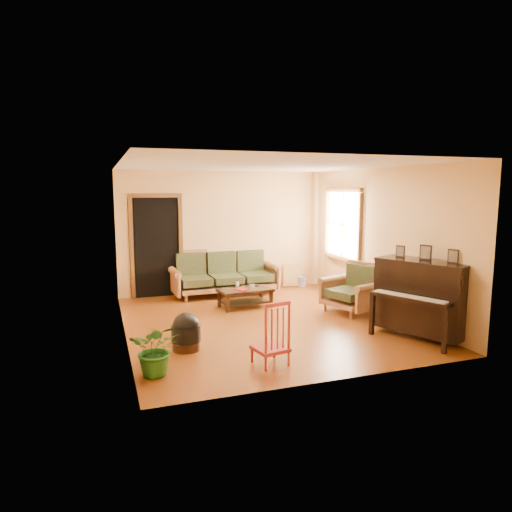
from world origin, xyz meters
name	(u,v)px	position (x,y,z in m)	size (l,w,h in m)	color
floor	(264,322)	(0.00, 0.00, 0.00)	(5.00, 5.00, 0.00)	#632D0D
doorway	(157,248)	(-1.45, 2.48, 1.02)	(1.08, 0.16, 2.05)	black
window	(343,224)	(2.21, 1.30, 1.50)	(0.12, 1.36, 1.46)	white
sofa	(225,273)	(-0.08, 2.15, 0.47)	(2.21, 0.93, 0.95)	brown
coffee_table	(245,298)	(-0.01, 1.02, 0.18)	(0.99, 0.54, 0.36)	black
armchair	(350,288)	(1.68, 0.06, 0.45)	(0.86, 0.90, 0.90)	brown
piano	(422,299)	(1.97, -1.51, 0.59)	(0.78, 1.33, 1.17)	black
footstool	(186,336)	(-1.48, -0.91, 0.20)	(0.41, 0.41, 0.39)	black
red_chair	(270,332)	(-0.57, -1.78, 0.42)	(0.39, 0.43, 0.84)	maroon
leaning_frame	(292,275)	(1.56, 2.42, 0.28)	(0.42, 0.09, 0.55)	#BC853E
ceramic_crock	(302,282)	(1.78, 2.35, 0.12)	(0.19, 0.19, 0.24)	#334E9B
potted_plant	(156,349)	(-1.98, -1.66, 0.33)	(0.59, 0.51, 0.66)	#1C5618
book	(238,290)	(-0.19, 0.89, 0.37)	(0.18, 0.25, 0.02)	maroon
candle	(237,285)	(-0.11, 1.18, 0.41)	(0.06, 0.06, 0.11)	silver
glass_jar	(252,286)	(0.15, 1.06, 0.39)	(0.09, 0.09, 0.06)	silver
remote	(255,286)	(0.24, 1.16, 0.37)	(0.14, 0.04, 0.01)	black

